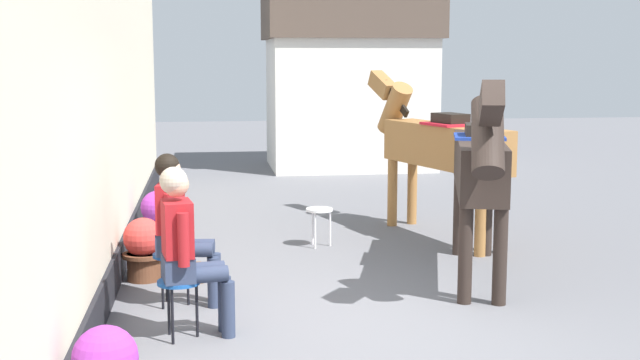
% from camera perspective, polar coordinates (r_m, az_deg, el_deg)
% --- Properties ---
extents(ground_plane, '(40.00, 40.00, 0.00)m').
position_cam_1_polar(ground_plane, '(10.15, 0.88, -4.37)').
color(ground_plane, slate).
extents(pub_facade_wall, '(0.34, 14.00, 3.40)m').
position_cam_1_polar(pub_facade_wall, '(8.39, -15.01, 3.30)').
color(pub_facade_wall, beige).
rests_on(pub_facade_wall, ground_plane).
extents(distant_cottage, '(3.40, 2.60, 3.50)m').
position_cam_1_polar(distant_cottage, '(17.13, 1.99, 6.88)').
color(distant_cottage, silver).
rests_on(distant_cottage, ground_plane).
extents(seated_visitor_near, '(0.61, 0.49, 1.39)m').
position_cam_1_polar(seated_visitor_near, '(6.72, -9.12, -4.28)').
color(seated_visitor_near, '#194C99').
rests_on(seated_visitor_near, ground_plane).
extents(seated_visitor_far, '(0.61, 0.49, 1.39)m').
position_cam_1_polar(seated_visitor_far, '(7.62, -9.65, -2.79)').
color(seated_visitor_far, '#194C99').
rests_on(seated_visitor_far, ground_plane).
extents(saddled_horse_near, '(1.07, 2.93, 2.06)m').
position_cam_1_polar(saddled_horse_near, '(8.47, 10.83, 0.91)').
color(saddled_horse_near, '#2D231E').
rests_on(saddled_horse_near, ground_plane).
extents(saddled_horse_far, '(1.20, 2.89, 2.06)m').
position_cam_1_polar(saddled_horse_far, '(10.48, 8.10, 2.37)').
color(saddled_horse_far, '#9E6B38').
rests_on(saddled_horse_far, ground_plane).
extents(flower_planter_inner_far, '(0.43, 0.43, 0.64)m').
position_cam_1_polar(flower_planter_inner_far, '(8.64, -11.93, -4.54)').
color(flower_planter_inner_far, brown).
rests_on(flower_planter_inner_far, ground_plane).
extents(flower_planter_farthest, '(0.43, 0.43, 0.64)m').
position_cam_1_polar(flower_planter_farthest, '(10.32, -11.01, -2.42)').
color(flower_planter_farthest, beige).
rests_on(flower_planter_farthest, ground_plane).
extents(spare_stool_white, '(0.32, 0.32, 0.46)m').
position_cam_1_polar(spare_stool_white, '(9.93, -0.05, -2.29)').
color(spare_stool_white, white).
rests_on(spare_stool_white, ground_plane).
extents(satchel_bag, '(0.30, 0.17, 0.20)m').
position_cam_1_polar(satchel_bag, '(8.49, -8.97, -6.31)').
color(satchel_bag, brown).
rests_on(satchel_bag, ground_plane).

